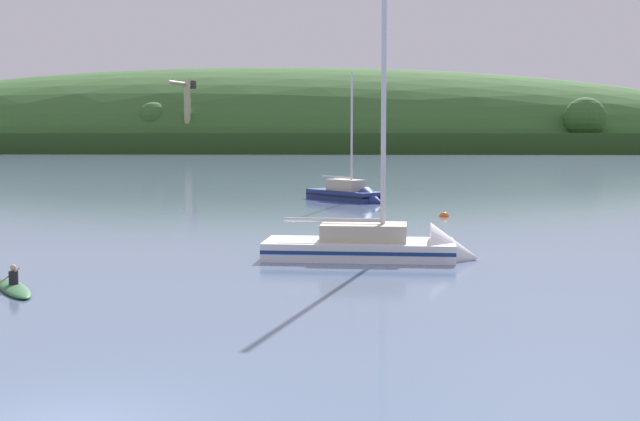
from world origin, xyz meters
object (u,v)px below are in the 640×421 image
at_px(sailboat_far_left, 387,252).
at_px(canoe_with_paddler, 14,288).
at_px(dockside_crane, 187,117).
at_px(sailboat_outer_reach, 351,197).
at_px(mooring_buoy_midchannel, 444,217).

relative_size(sailboat_far_left, canoe_with_paddler, 3.55).
bearing_deg(dockside_crane, canoe_with_paddler, 22.68).
height_order(sailboat_outer_reach, mooring_buoy_midchannel, sailboat_outer_reach).
xyz_separation_m(dockside_crane, sailboat_outer_reach, (46.77, -164.75, -9.44)).
relative_size(sailboat_far_left, sailboat_outer_reach, 1.27).
xyz_separation_m(dockside_crane, sailboat_far_left, (48.74, -195.85, -9.48)).
xyz_separation_m(canoe_with_paddler, mooring_buoy_midchannel, (17.39, 26.98, -0.09)).
bearing_deg(dockside_crane, sailboat_far_left, 26.76).
distance_m(sailboat_far_left, canoe_with_paddler, 15.47).
bearing_deg(sailboat_outer_reach, canoe_with_paddler, -57.51).
bearing_deg(mooring_buoy_midchannel, canoe_with_paddler, -122.81).
relative_size(canoe_with_paddler, mooring_buoy_midchannel, 5.51).
bearing_deg(canoe_with_paddler, mooring_buoy_midchannel, -65.11).
height_order(sailboat_far_left, canoe_with_paddler, sailboat_far_left).
distance_m(canoe_with_paddler, mooring_buoy_midchannel, 32.09).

